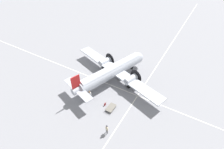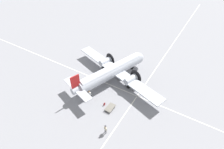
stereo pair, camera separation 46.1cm
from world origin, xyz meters
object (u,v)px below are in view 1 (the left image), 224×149
baggage_cart (111,108)px  crew_foreground (107,129)px  airliner_main (113,70)px  passenger_boarding (90,94)px  suitcase_near_door (105,104)px

baggage_cart → crew_foreground: bearing=-156.0°
airliner_main → baggage_cart: 7.89m
airliner_main → crew_foreground: bearing=-136.0°
airliner_main → passenger_boarding: (-6.65, 0.99, -1.28)m
passenger_boarding → suitcase_near_door: bearing=-19.5°
crew_foreground → baggage_cart: size_ratio=0.86×
crew_foreground → passenger_boarding: size_ratio=0.93×
baggage_cart → passenger_boarding: bearing=88.9°
crew_foreground → suitcase_near_door: (4.42, 3.11, -0.84)m
baggage_cart → airliner_main: bearing=27.5°
passenger_boarding → baggage_cart: passenger_boarding is taller
crew_foreground → suitcase_near_door: 5.47m
passenger_boarding → baggage_cart: bearing=-22.0°
passenger_boarding → suitcase_near_door: (0.04, -3.13, -0.89)m
suitcase_near_door → airliner_main: bearing=18.0°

